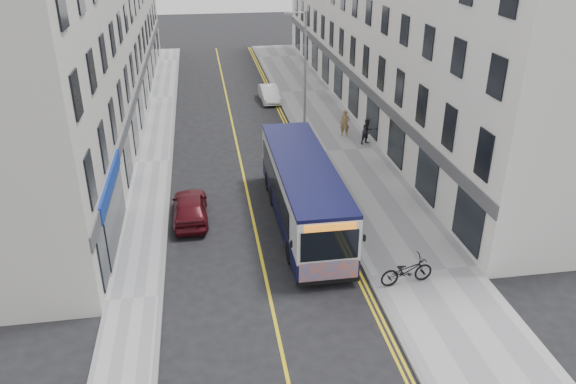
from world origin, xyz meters
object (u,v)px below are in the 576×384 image
object	(u,v)px
bicycle	(407,271)
pedestrian_far	(367,131)
car_maroon	(190,207)
city_bus	(303,190)
pedestrian_near	(345,123)
streetlamp	(304,73)
car_white	(269,94)

from	to	relation	value
bicycle	pedestrian_far	size ratio (longest dim) A/B	1.33
pedestrian_far	car_maroon	xyz separation A→B (m)	(-10.84, -8.06, -0.24)
city_bus	pedestrian_near	world-z (taller)	city_bus
pedestrian_near	city_bus	bearing A→B (deg)	-95.60
pedestrian_near	streetlamp	bearing A→B (deg)	-154.69
pedestrian_near	car_white	bearing A→B (deg)	131.20
pedestrian_near	pedestrian_far	size ratio (longest dim) A/B	1.05
car_white	bicycle	bearing A→B (deg)	-86.92
pedestrian_far	streetlamp	bearing A→B (deg)	138.01
streetlamp	pedestrian_near	size ratio (longest dim) A/B	4.74
city_bus	pedestrian_near	size ratio (longest dim) A/B	6.30
bicycle	pedestrian_near	xyz separation A→B (m)	(1.72, 16.25, 0.29)
bicycle	pedestrian_near	world-z (taller)	pedestrian_near
city_bus	streetlamp	bearing A→B (deg)	79.46
pedestrian_far	car_white	bearing A→B (deg)	90.49
pedestrian_near	car_white	xyz separation A→B (m)	(-3.75, 8.79, -0.35)
bicycle	car_maroon	world-z (taller)	car_maroon
city_bus	car_white	distance (m)	19.62
streetlamp	city_bus	size ratio (longest dim) A/B	0.75
bicycle	car_white	bearing A→B (deg)	-2.73
streetlamp	pedestrian_near	bearing A→B (deg)	7.24
city_bus	car_maroon	distance (m)	5.32
pedestrian_far	car_white	size ratio (longest dim) A/B	0.43
streetlamp	car_white	distance (m)	9.94
streetlamp	car_maroon	distance (m)	12.22
bicycle	car_maroon	size ratio (longest dim) A/B	0.54
bicycle	pedestrian_near	distance (m)	16.34
bicycle	pedestrian_far	bearing A→B (deg)	-17.93
car_maroon	car_white	bearing A→B (deg)	-108.53
pedestrian_near	car_maroon	distance (m)	13.76
car_white	car_maroon	bearing A→B (deg)	-109.79
bicycle	car_maroon	xyz separation A→B (m)	(-8.10, 6.62, -0.00)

